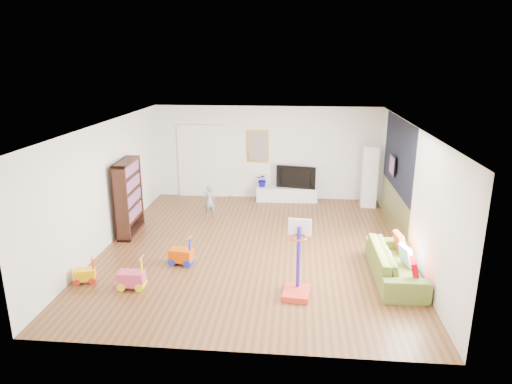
# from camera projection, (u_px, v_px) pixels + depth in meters

# --- Properties ---
(floor) EXTENTS (6.50, 7.50, 0.00)m
(floor) POSITION_uv_depth(u_px,v_px,m) (254.00, 247.00, 10.08)
(floor) COLOR brown
(floor) RESTS_ON ground
(ceiling) EXTENTS (6.50, 7.50, 0.00)m
(ceiling) POSITION_uv_depth(u_px,v_px,m) (254.00, 125.00, 9.31)
(ceiling) COLOR white
(ceiling) RESTS_ON ground
(wall_back) EXTENTS (6.50, 0.00, 2.70)m
(wall_back) POSITION_uv_depth(u_px,v_px,m) (267.00, 153.00, 13.27)
(wall_back) COLOR silver
(wall_back) RESTS_ON ground
(wall_front) EXTENTS (6.50, 0.00, 2.70)m
(wall_front) POSITION_uv_depth(u_px,v_px,m) (227.00, 265.00, 6.11)
(wall_front) COLOR silver
(wall_front) RESTS_ON ground
(wall_left) EXTENTS (0.00, 7.50, 2.70)m
(wall_left) POSITION_uv_depth(u_px,v_px,m) (107.00, 185.00, 9.98)
(wall_left) COLOR silver
(wall_left) RESTS_ON ground
(wall_right) EXTENTS (0.00, 7.50, 2.70)m
(wall_right) POSITION_uv_depth(u_px,v_px,m) (411.00, 192.00, 9.41)
(wall_right) COLOR white
(wall_right) RESTS_ON ground
(navy_accent) EXTENTS (0.01, 3.20, 1.70)m
(navy_accent) POSITION_uv_depth(u_px,v_px,m) (398.00, 155.00, 10.60)
(navy_accent) COLOR black
(navy_accent) RESTS_ON wall_right
(olive_wainscot) EXTENTS (0.01, 3.20, 1.00)m
(olive_wainscot) POSITION_uv_depth(u_px,v_px,m) (393.00, 210.00, 10.99)
(olive_wainscot) COLOR brown
(olive_wainscot) RESTS_ON wall_right
(doorway) EXTENTS (1.45, 0.06, 2.10)m
(doorway) POSITION_uv_depth(u_px,v_px,m) (202.00, 162.00, 13.49)
(doorway) COLOR white
(doorway) RESTS_ON ground
(painting_back) EXTENTS (0.62, 0.06, 0.92)m
(painting_back) POSITION_uv_depth(u_px,v_px,m) (258.00, 146.00, 13.20)
(painting_back) COLOR gold
(painting_back) RESTS_ON wall_back
(artwork_right) EXTENTS (0.04, 0.56, 0.46)m
(artwork_right) POSITION_uv_depth(u_px,v_px,m) (393.00, 165.00, 10.88)
(artwork_right) COLOR #7F3F8C
(artwork_right) RESTS_ON wall_right
(media_console) EXTENTS (1.76, 0.48, 0.41)m
(media_console) POSITION_uv_depth(u_px,v_px,m) (287.00, 194.00, 13.27)
(media_console) COLOR silver
(media_console) RESTS_ON ground
(tall_cabinet) EXTENTS (0.41, 0.41, 1.72)m
(tall_cabinet) POSITION_uv_depth(u_px,v_px,m) (369.00, 176.00, 12.61)
(tall_cabinet) COLOR white
(tall_cabinet) RESTS_ON ground
(bookshelf) EXTENTS (0.39, 1.22, 1.76)m
(bookshelf) POSITION_uv_depth(u_px,v_px,m) (129.00, 198.00, 10.64)
(bookshelf) COLOR #32180F
(bookshelf) RESTS_ON ground
(sofa) EXTENTS (0.83, 2.07, 0.60)m
(sofa) POSITION_uv_depth(u_px,v_px,m) (395.00, 264.00, 8.58)
(sofa) COLOR #5C6D28
(sofa) RESTS_ON ground
(basketball_hoop) EXTENTS (0.53, 0.62, 1.37)m
(basketball_hoop) POSITION_uv_depth(u_px,v_px,m) (297.00, 260.00, 7.83)
(basketball_hoop) COLOR red
(basketball_hoop) RESTS_ON ground
(ride_on_yellow) EXTENTS (0.42, 0.32, 0.50)m
(ride_on_yellow) POSITION_uv_depth(u_px,v_px,m) (84.00, 270.00, 8.42)
(ride_on_yellow) COLOR #FBB500
(ride_on_yellow) RESTS_ON ground
(ride_on_orange) EXTENTS (0.49, 0.34, 0.61)m
(ride_on_orange) POSITION_uv_depth(u_px,v_px,m) (181.00, 250.00, 9.16)
(ride_on_orange) COLOR #D94B00
(ride_on_orange) RESTS_ON ground
(ride_on_pink) EXTENTS (0.47, 0.30, 0.61)m
(ride_on_pink) POSITION_uv_depth(u_px,v_px,m) (131.00, 273.00, 8.19)
(ride_on_pink) COLOR #E2436C
(ride_on_pink) RESTS_ON ground
(child) EXTENTS (0.37, 0.30, 0.87)m
(child) POSITION_uv_depth(u_px,v_px,m) (209.00, 201.00, 11.83)
(child) COLOR gray
(child) RESTS_ON ground
(tv) EXTENTS (1.14, 0.36, 0.65)m
(tv) POSITION_uv_depth(u_px,v_px,m) (297.00, 176.00, 13.12)
(tv) COLOR black
(tv) RESTS_ON media_console
(vase_plant) EXTENTS (0.40, 0.36, 0.40)m
(vase_plant) POSITION_uv_depth(u_px,v_px,m) (263.00, 180.00, 13.24)
(vase_plant) COLOR #0D0784
(vase_plant) RESTS_ON media_console
(pillow_left) EXTENTS (0.16, 0.39, 0.38)m
(pillow_left) POSITION_uv_depth(u_px,v_px,m) (415.00, 270.00, 7.93)
(pillow_left) COLOR #C8020A
(pillow_left) RESTS_ON sofa
(pillow_center) EXTENTS (0.19, 0.39, 0.38)m
(pillow_center) POSITION_uv_depth(u_px,v_px,m) (406.00, 255.00, 8.51)
(pillow_center) COLOR white
(pillow_center) RESTS_ON sofa
(pillow_right) EXTENTS (0.16, 0.42, 0.41)m
(pillow_right) POSITION_uv_depth(u_px,v_px,m) (400.00, 243.00, 9.09)
(pillow_right) COLOR #AD4119
(pillow_right) RESTS_ON sofa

